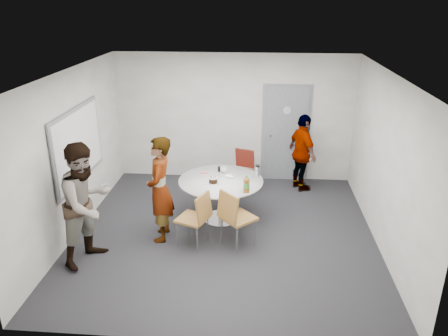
# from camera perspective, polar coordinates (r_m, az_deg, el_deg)

# --- Properties ---
(floor) EXTENTS (5.00, 5.00, 0.00)m
(floor) POSITION_cam_1_polar(r_m,az_deg,el_deg) (7.50, 0.07, -8.54)
(floor) COLOR #242328
(floor) RESTS_ON ground
(ceiling) EXTENTS (5.00, 5.00, 0.00)m
(ceiling) POSITION_cam_1_polar(r_m,az_deg,el_deg) (6.57, 0.08, 12.26)
(ceiling) COLOR silver
(ceiling) RESTS_ON wall_back
(wall_back) EXTENTS (5.00, 0.00, 5.00)m
(wall_back) POSITION_cam_1_polar(r_m,az_deg,el_deg) (9.30, 1.32, 6.57)
(wall_back) COLOR #B3B1AA
(wall_back) RESTS_ON floor
(wall_left) EXTENTS (0.00, 5.00, 5.00)m
(wall_left) POSITION_cam_1_polar(r_m,az_deg,el_deg) (7.53, -19.25, 1.64)
(wall_left) COLOR #B3B1AA
(wall_left) RESTS_ON floor
(wall_right) EXTENTS (0.00, 5.00, 5.00)m
(wall_right) POSITION_cam_1_polar(r_m,az_deg,el_deg) (7.18, 20.39, 0.52)
(wall_right) COLOR #B3B1AA
(wall_right) RESTS_ON floor
(wall_front) EXTENTS (5.00, 0.00, 5.00)m
(wall_front) POSITION_cam_1_polar(r_m,az_deg,el_deg) (4.67, -2.40, -9.64)
(wall_front) COLOR #B3B1AA
(wall_front) RESTS_ON floor
(door) EXTENTS (1.02, 0.17, 2.12)m
(door) POSITION_cam_1_polar(r_m,az_deg,el_deg) (9.37, 8.04, 4.42)
(door) COLOR slate
(door) RESTS_ON wall_back
(whiteboard) EXTENTS (0.04, 1.90, 1.25)m
(whiteboard) POSITION_cam_1_polar(r_m,az_deg,el_deg) (7.66, -18.50, 2.85)
(whiteboard) COLOR gray
(whiteboard) RESTS_ON wall_left
(table) EXTENTS (1.48, 1.48, 1.07)m
(table) POSITION_cam_1_polar(r_m,az_deg,el_deg) (7.64, -0.23, -2.34)
(table) COLOR silver
(table) RESTS_ON floor
(chair_near_left) EXTENTS (0.60, 0.57, 0.93)m
(chair_near_left) POSITION_cam_1_polar(r_m,az_deg,el_deg) (6.89, -3.49, -6.10)
(chair_near_left) COLOR brown
(chair_near_left) RESTS_ON floor
(chair_near_right) EXTENTS (0.68, 0.67, 0.97)m
(chair_near_right) POSITION_cam_1_polar(r_m,az_deg,el_deg) (6.84, 1.29, -6.03)
(chair_near_right) COLOR brown
(chair_near_right) RESTS_ON floor
(chair_far) EXTENTS (0.54, 0.57, 0.88)m
(chair_far) POSITION_cam_1_polar(r_m,az_deg,el_deg) (8.85, 2.46, 0.18)
(chair_far) COLOR maroon
(chair_far) RESTS_ON floor
(person_main) EXTENTS (0.46, 0.67, 1.75)m
(person_main) POSITION_cam_1_polar(r_m,az_deg,el_deg) (7.07, -8.37, -2.79)
(person_main) COLOR #A5C6EA
(person_main) RESTS_ON floor
(person_left) EXTENTS (1.04, 1.13, 1.87)m
(person_left) POSITION_cam_1_polar(r_m,az_deg,el_deg) (6.70, -17.49, -4.46)
(person_left) COLOR white
(person_left) RESTS_ON floor
(person_right) EXTENTS (0.75, 1.01, 1.59)m
(person_right) POSITION_cam_1_polar(r_m,az_deg,el_deg) (8.97, 10.19, 1.94)
(person_right) COLOR black
(person_right) RESTS_ON floor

